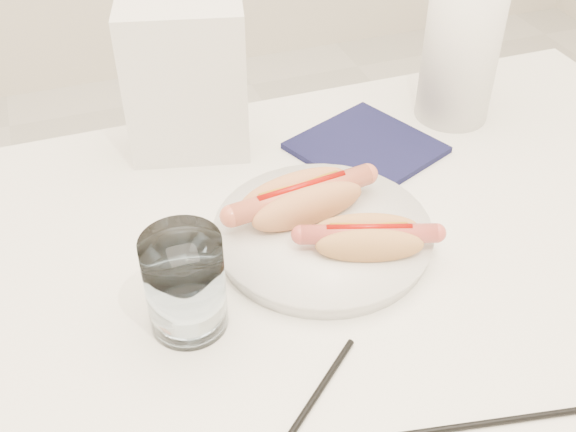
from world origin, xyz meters
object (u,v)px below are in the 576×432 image
object	(u,v)px
table	(322,316)
hotdog_left	(302,199)
hotdog_right	(368,238)
paper_towel_roll	(463,40)
napkin_box	(186,82)
water_glass	(185,284)
plate	(322,236)

from	to	relation	value
table	hotdog_left	bearing A→B (deg)	85.36
hotdog_right	paper_towel_roll	xyz separation A→B (m)	(0.26, 0.26, 0.08)
napkin_box	hotdog_left	bearing A→B (deg)	-54.75
table	paper_towel_roll	bearing A→B (deg)	40.34
napkin_box	water_glass	bearing A→B (deg)	-90.48
hotdog_left	paper_towel_roll	size ratio (longest dim) A/B	0.75
table	plate	bearing A→B (deg)	70.34
table	napkin_box	world-z (taller)	napkin_box
hotdog_left	plate	bearing A→B (deg)	-75.29
water_glass	napkin_box	world-z (taller)	napkin_box
table	hotdog_left	world-z (taller)	hotdog_left
hotdog_right	napkin_box	world-z (taller)	napkin_box
hotdog_right	table	bearing A→B (deg)	-153.53
water_glass	table	bearing A→B (deg)	3.81
paper_towel_roll	napkin_box	bearing A→B (deg)	174.09
table	plate	size ratio (longest dim) A/B	4.86
hotdog_left	paper_towel_roll	xyz separation A→B (m)	(0.30, 0.17, 0.08)
hotdog_left	napkin_box	size ratio (longest dim) A/B	0.86
plate	hotdog_left	world-z (taller)	hotdog_left
napkin_box	paper_towel_roll	world-z (taller)	paper_towel_roll
plate	water_glass	size ratio (longest dim) A/B	2.20
table	plate	world-z (taller)	plate
water_glass	napkin_box	distance (m)	0.33
plate	napkin_box	size ratio (longest dim) A/B	1.18
hotdog_right	hotdog_left	bearing A→B (deg)	137.15
hotdog_left	hotdog_right	world-z (taller)	hotdog_left
table	hotdog_left	distance (m)	0.14
table	water_glass	world-z (taller)	water_glass
hotdog_left	table	bearing A→B (deg)	-101.57
paper_towel_roll	table	bearing A→B (deg)	-139.66
plate	hotdog_left	size ratio (longest dim) A/B	1.36
water_glass	paper_towel_roll	xyz separation A→B (m)	(0.47, 0.27, 0.06)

